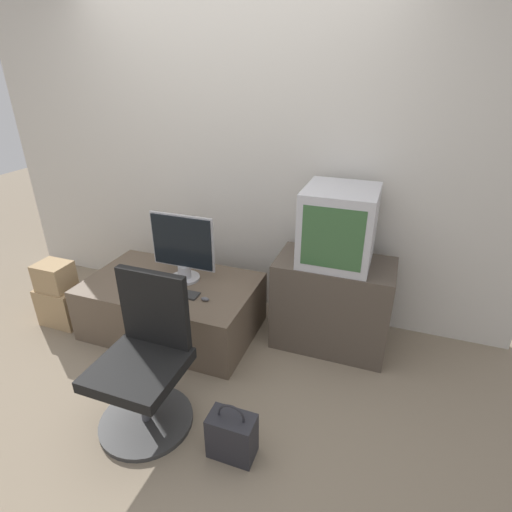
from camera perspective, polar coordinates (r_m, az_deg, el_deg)
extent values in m
plane|color=#7F705B|center=(2.79, -13.54, -18.94)|extent=(12.00, 12.00, 0.00)
cube|color=beige|center=(3.23, -3.02, 14.46)|extent=(4.40, 0.05, 2.60)
cube|color=brown|center=(3.23, -11.84, -6.98)|extent=(1.30, 0.79, 0.43)
cube|color=#4C4238|center=(3.00, 10.76, -6.68)|extent=(0.82, 0.46, 0.69)
cylinder|color=#B2B2B7|center=(3.14, -10.09, -3.07)|extent=(0.23, 0.23, 0.02)
cylinder|color=#B2B2B7|center=(3.11, -10.17, -2.14)|extent=(0.10, 0.10, 0.10)
cube|color=#B2B2B7|center=(3.01, -10.47, 2.03)|extent=(0.51, 0.01, 0.42)
cube|color=black|center=(3.01, -10.53, 1.99)|extent=(0.48, 0.02, 0.39)
cube|color=#2D2D2D|center=(2.97, -11.44, -5.09)|extent=(0.36, 0.10, 0.01)
ellipsoid|color=#4C4C51|center=(2.84, -7.28, -6.13)|extent=(0.06, 0.03, 0.03)
cube|color=#B7B7BC|center=(2.76, 11.73, 4.30)|extent=(0.48, 0.49, 0.52)
cube|color=#335B33|center=(2.54, 10.84, 2.43)|extent=(0.39, 0.01, 0.40)
cylinder|color=#333333|center=(2.65, -15.35, -21.71)|extent=(0.55, 0.55, 0.03)
cylinder|color=#4C4C51|center=(2.52, -15.86, -18.81)|extent=(0.05, 0.05, 0.34)
cube|color=black|center=(2.38, -16.47, -15.25)|extent=(0.47, 0.47, 0.07)
cube|color=black|center=(2.36, -14.35, -7.24)|extent=(0.43, 0.05, 0.47)
cube|color=#A3845B|center=(3.63, -26.01, -6.34)|extent=(0.33, 0.23, 0.32)
cube|color=#A3845B|center=(3.51, -26.85, -2.60)|extent=(0.26, 0.21, 0.22)
cube|color=#232328|center=(2.35, -3.45, -24.27)|extent=(0.25, 0.15, 0.26)
torus|color=#232328|center=(2.24, -3.55, -21.85)|extent=(0.15, 0.01, 0.15)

